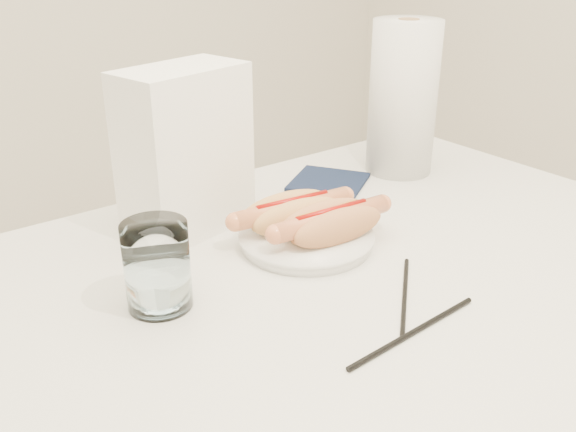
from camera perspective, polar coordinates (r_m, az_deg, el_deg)
table at (r=0.94m, az=3.45°, el=-7.95°), size 1.20×0.80×0.75m
plate at (r=0.97m, az=1.65°, el=-2.21°), size 0.23×0.23×0.02m
hotdog_left at (r=0.97m, az=0.41°, el=0.26°), size 0.20×0.09×0.05m
hotdog_right at (r=0.94m, az=3.90°, el=-0.65°), size 0.20×0.09×0.05m
water_glass at (r=0.81m, az=-11.65°, el=-4.40°), size 0.08×0.08×0.11m
chopstick_near at (r=0.85m, az=10.42°, el=-7.04°), size 0.15×0.13×0.01m
chopstick_far at (r=0.78m, az=11.21°, el=-10.15°), size 0.22×0.02×0.01m
napkin_box at (r=0.99m, az=-9.21°, el=5.73°), size 0.21×0.15×0.26m
navy_napkin at (r=1.20m, az=3.66°, el=3.08°), size 0.18×0.18×0.01m
paper_towel_roll at (r=1.25m, az=10.27°, el=10.35°), size 0.17×0.17×0.29m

